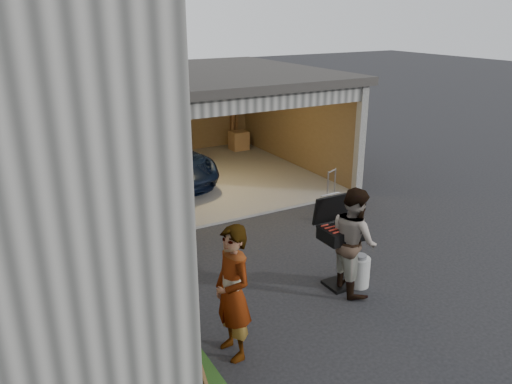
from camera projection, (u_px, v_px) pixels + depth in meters
ground at (312, 303)px, 7.86m from camera, size 80.00×80.00×0.00m
garage at (188, 110)px, 13.14m from camera, size 6.80×6.30×2.90m
minivan at (154, 160)px, 13.19m from camera, size 2.44×4.58×1.23m
woman at (233, 293)px, 6.38m from camera, size 0.47×0.70×1.85m
man at (354, 240)px, 7.95m from camera, size 0.81×0.96×1.77m
bbq_grill at (340, 235)px, 8.07m from camera, size 0.68×0.60×1.52m
propane_tank at (359, 272)px, 8.27m from camera, size 0.42×0.42×0.51m
plywood_panel at (184, 339)px, 6.15m from camera, size 0.26×0.94×1.04m
hand_truck at (332, 209)px, 10.99m from camera, size 0.51×0.47×1.12m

